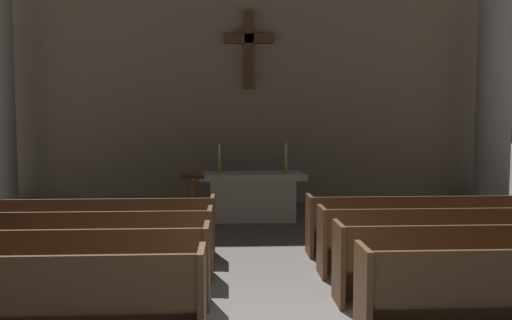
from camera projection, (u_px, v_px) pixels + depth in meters
pew_left_row_2 at (35, 268)px, 5.81m from camera, size 3.88×0.50×0.95m
pew_left_row_3 at (66, 245)px, 6.89m from camera, size 3.88×0.50×0.95m
pew_left_row_4 at (88, 228)px, 7.98m from camera, size 3.88×0.50×0.95m
pew_right_row_2 at (501, 261)px, 6.09m from camera, size 3.88×0.50×0.95m
pew_right_row_3 at (460, 240)px, 7.17m from camera, size 3.88×0.50×0.95m
pew_right_row_4 at (429, 224)px, 8.25m from camera, size 3.88×0.50×0.95m
column_right_third at (495, 81)px, 11.95m from camera, size 1.17×1.17×6.18m
altar at (253, 195)px, 11.01m from camera, size 2.20×0.90×1.01m
candlestick_left at (220, 164)px, 10.92m from camera, size 0.16×0.16×0.62m
candlestick_right at (286, 163)px, 10.99m from camera, size 0.16×0.16×0.62m
apse_with_cross at (249, 66)px, 13.01m from camera, size 12.46×0.48×6.94m
lectern at (192, 204)px, 9.75m from camera, size 0.44×0.36×1.15m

